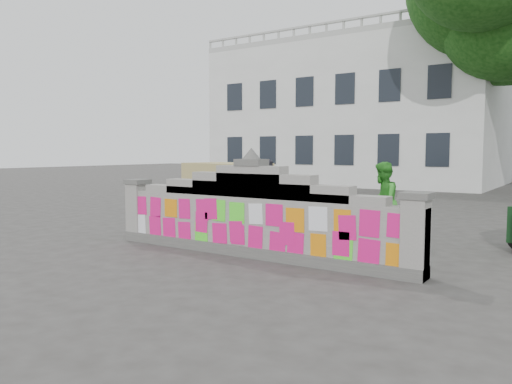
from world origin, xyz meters
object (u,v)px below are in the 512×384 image
Objects in this scene: pedestrian at (382,201)px; rickshaw_left at (229,192)px; cyclist_bike at (269,211)px; cyclist_rider at (269,199)px.

rickshaw_left is at bearing -100.69° from pedestrian.
pedestrian is (2.92, -0.01, 0.42)m from cyclist_bike.
pedestrian reaches higher than rickshaw_left.
rickshaw_left is at bearing 86.50° from cyclist_rider.
rickshaw_left reaches higher than cyclist_bike.
cyclist_bike is at bearing 2.22° from rickshaw_left.
pedestrian is 4.37m from rickshaw_left.
rickshaw_left is at bearing 86.50° from cyclist_bike.
rickshaw_left reaches higher than cyclist_rider.
cyclist_bike is 0.31m from cyclist_rider.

